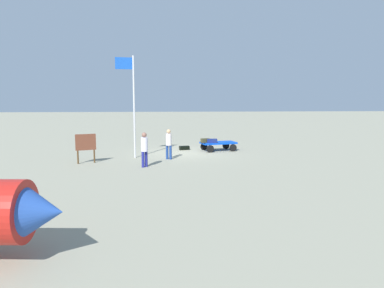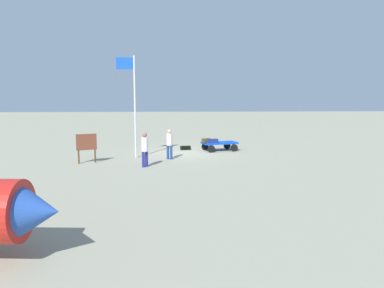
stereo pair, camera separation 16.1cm
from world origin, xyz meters
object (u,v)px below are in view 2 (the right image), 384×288
at_px(luggage_cart, 219,144).
at_px(worker_lead, 169,142).
at_px(worker_trailing, 145,147).
at_px(suitcase_olive, 213,141).
at_px(suitcase_grey, 206,141).
at_px(suitcase_maroon, 185,148).
at_px(signboard, 87,144).
at_px(flagpole, 133,97).

distance_m(luggage_cart, worker_lead, 4.36).
height_order(luggage_cart, worker_lead, worker_lead).
bearing_deg(worker_trailing, luggage_cart, -130.00).
bearing_deg(suitcase_olive, worker_lead, 43.78).
xyz_separation_m(suitcase_grey, suitcase_maroon, (1.27, -0.76, -0.56)).
bearing_deg(signboard, worker_lead, -167.72).
height_order(suitcase_olive, worker_trailing, worker_trailing).
bearing_deg(suitcase_maroon, luggage_cart, 165.64).
height_order(worker_lead, worker_trailing, worker_trailing).
bearing_deg(signboard, luggage_cart, -152.07).
bearing_deg(signboard, worker_trailing, 157.98).
bearing_deg(worker_lead, signboard, 12.28).
bearing_deg(flagpole, suitcase_olive, -157.40).
bearing_deg(suitcase_maroon, worker_lead, 73.88).
bearing_deg(worker_lead, suitcase_maroon, -106.12).
xyz_separation_m(luggage_cart, signboard, (7.38, 3.91, 0.56)).
bearing_deg(signboard, suitcase_grey, -150.58).
height_order(worker_trailing, signboard, worker_trailing).
xyz_separation_m(worker_trailing, flagpole, (0.82, -2.79, 2.40)).
bearing_deg(worker_lead, suitcase_grey, -129.67).
relative_size(suitcase_olive, flagpole, 0.11).
xyz_separation_m(suitcase_olive, suitcase_grey, (0.41, -0.18, 0.01)).
distance_m(luggage_cart, worker_trailing, 6.75).
xyz_separation_m(suitcase_grey, flagpole, (4.30, 2.14, 2.70)).
distance_m(suitcase_grey, worker_lead, 3.60).
bearing_deg(luggage_cart, signboard, 27.93).
xyz_separation_m(luggage_cart, suitcase_maroon, (2.11, -0.54, -0.30)).
xyz_separation_m(suitcase_olive, suitcase_maroon, (1.68, -0.94, -0.55)).
bearing_deg(suitcase_grey, suitcase_maroon, -30.96).
xyz_separation_m(luggage_cart, worker_lead, (3.13, 2.99, 0.52)).
bearing_deg(worker_trailing, suitcase_olive, -129.33).
xyz_separation_m(suitcase_maroon, signboard, (5.27, 4.45, 0.86)).
relative_size(suitcase_maroon, worker_lead, 0.42).
distance_m(worker_lead, signboard, 4.35).
xyz_separation_m(suitcase_olive, worker_trailing, (3.89, 4.75, 0.31)).
xyz_separation_m(flagpole, signboard, (2.24, 1.55, -2.40)).
distance_m(suitcase_grey, flagpole, 5.51).
relative_size(suitcase_olive, worker_trailing, 0.37).
xyz_separation_m(suitcase_grey, worker_lead, (2.29, 2.77, 0.26)).
bearing_deg(suitcase_olive, flagpole, 22.60).
relative_size(luggage_cart, flagpole, 0.43).
relative_size(luggage_cart, worker_trailing, 1.41).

